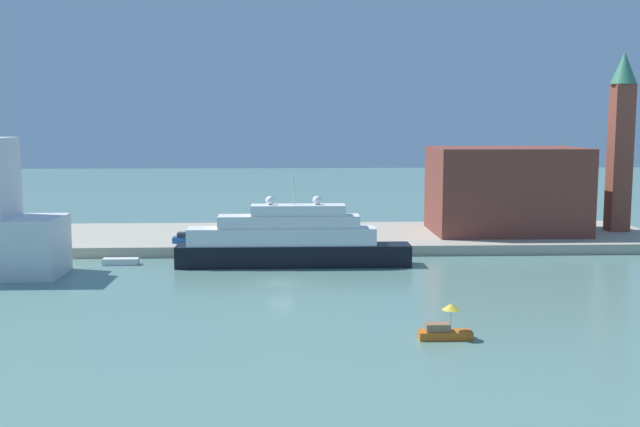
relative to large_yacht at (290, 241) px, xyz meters
name	(u,v)px	position (x,y,z in m)	size (l,w,h in m)	color
ground	(281,283)	(-1.00, -9.95, -3.09)	(400.00, 400.00, 0.00)	slate
quay_dock	(283,238)	(-1.00, 17.96, -2.39)	(110.00, 23.82, 1.41)	#ADA38E
large_yacht	(290,241)	(0.00, 0.00, 0.00)	(29.04, 3.94, 11.41)	black
small_motorboat	(445,328)	(12.85, -32.20, -2.16)	(4.43, 1.55, 3.04)	#C66019
work_barge	(121,262)	(-21.28, 1.61, -2.68)	(4.42, 1.43, 0.81)	silver
harbor_building	(506,190)	(32.10, 17.93, 4.63)	(21.81, 14.29, 12.62)	brown
bell_tower	(621,134)	(49.42, 18.74, 12.86)	(3.81, 3.81, 26.68)	brown
parked_car	(188,238)	(-13.92, 9.98, -1.08)	(4.23, 1.88, 1.40)	#1E4C99
person_figure	(224,238)	(-8.94, 8.75, -0.89)	(0.36, 0.36, 1.71)	maroon
mooring_bollard	(334,242)	(5.91, 7.13, -1.29)	(0.41, 0.41, 0.78)	black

